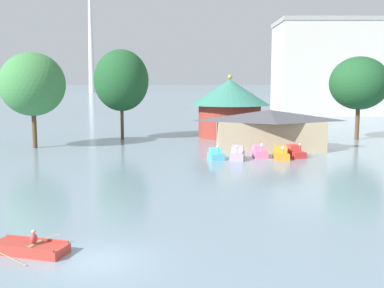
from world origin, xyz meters
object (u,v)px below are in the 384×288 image
(shoreline_tree_tall_left, at_px, (34,84))
(background_building_block, at_px, (333,68))
(pedal_boat_red, at_px, (296,152))
(pedal_boat_lavender, at_px, (239,154))
(green_roof_pavilion, at_px, (231,105))
(pedal_boat_cyan, at_px, (217,155))
(shoreline_tree_right, at_px, (361,83))
(boathouse, at_px, (271,129))
(rowboat_with_rower, at_px, (31,248))
(pedal_boat_pink, at_px, (261,152))
(pedal_boat_orange, at_px, (282,154))
(shoreline_tree_mid, at_px, (123,80))

(shoreline_tree_tall_left, bearing_deg, background_building_block, 48.23)
(pedal_boat_red, bearing_deg, pedal_boat_lavender, -90.26)
(green_roof_pavilion, xyz_separation_m, shoreline_tree_tall_left, (-25.67, -11.90, 3.14))
(pedal_boat_cyan, distance_m, shoreline_tree_right, 28.63)
(pedal_boat_lavender, height_order, shoreline_tree_right, shoreline_tree_right)
(boathouse, bearing_deg, shoreline_tree_tall_left, 177.85)
(pedal_boat_red, distance_m, shoreline_tree_right, 21.53)
(shoreline_tree_tall_left, distance_m, shoreline_tree_right, 44.80)
(rowboat_with_rower, height_order, background_building_block, background_building_block)
(pedal_boat_red, bearing_deg, background_building_block, 145.64)
(pedal_boat_pink, xyz_separation_m, pedal_boat_red, (4.02, 0.17, -0.01))
(pedal_boat_lavender, bearing_deg, pedal_boat_orange, 106.90)
(boathouse, xyz_separation_m, shoreline_tree_tall_left, (-29.61, 1.11, 5.47))
(pedal_boat_lavender, bearing_deg, green_roof_pavilion, -172.67)
(shoreline_tree_mid, relative_size, background_building_block, 0.46)
(background_building_block, bearing_deg, rowboat_with_rower, -113.74)
(green_roof_pavilion, relative_size, shoreline_tree_tall_left, 1.00)
(pedal_boat_pink, height_order, shoreline_tree_mid, shoreline_tree_mid)
(pedal_boat_lavender, xyz_separation_m, background_building_block, (30.65, 71.11, 11.19))
(pedal_boat_red, xyz_separation_m, background_building_block, (24.05, 69.34, 11.24))
(pedal_boat_orange, bearing_deg, pedal_boat_pink, -112.58)
(shoreline_tree_mid, distance_m, background_building_block, 70.35)
(pedal_boat_lavender, bearing_deg, shoreline_tree_right, 142.19)
(boathouse, bearing_deg, background_building_block, 67.71)
(pedal_boat_cyan, xyz_separation_m, background_building_block, (32.99, 70.93, 11.28))
(rowboat_with_rower, relative_size, pedal_boat_cyan, 1.62)
(pedal_boat_cyan, height_order, pedal_boat_orange, pedal_boat_cyan)
(boathouse, bearing_deg, pedal_boat_pink, -108.91)
(background_building_block, bearing_deg, boathouse, -112.29)
(pedal_boat_lavender, relative_size, background_building_block, 0.11)
(green_roof_pavilion, relative_size, shoreline_tree_mid, 0.93)
(green_roof_pavilion, bearing_deg, shoreline_tree_tall_left, -155.13)
(shoreline_tree_mid, bearing_deg, shoreline_tree_tall_left, -138.12)
(rowboat_with_rower, xyz_separation_m, boathouse, (17.70, 35.92, 2.32))
(rowboat_with_rower, bearing_deg, pedal_boat_red, -107.54)
(pedal_boat_pink, bearing_deg, pedal_boat_cyan, -81.75)
(shoreline_tree_tall_left, distance_m, background_building_block, 83.47)
(pedal_boat_pink, height_order, shoreline_tree_tall_left, shoreline_tree_tall_left)
(pedal_boat_pink, xyz_separation_m, green_roof_pavilion, (-1.81, 19.22, 4.36))
(background_building_block, bearing_deg, shoreline_tree_tall_left, -131.77)
(rowboat_with_rower, bearing_deg, pedal_boat_cyan, -94.91)
(boathouse, distance_m, shoreline_tree_right, 18.24)
(pedal_boat_cyan, relative_size, pedal_boat_pink, 0.92)
(shoreline_tree_right, bearing_deg, shoreline_tree_tall_left, -168.82)
(shoreline_tree_right, relative_size, background_building_block, 0.42)
(pedal_boat_lavender, xyz_separation_m, shoreline_tree_mid, (-15.07, 17.74, 7.95))
(pedal_boat_orange, xyz_separation_m, shoreline_tree_tall_left, (-29.75, 8.29, 7.49))
(pedal_boat_cyan, xyz_separation_m, pedal_boat_red, (8.94, 1.59, 0.04))
(rowboat_with_rower, height_order, shoreline_tree_tall_left, shoreline_tree_tall_left)
(green_roof_pavilion, xyz_separation_m, background_building_block, (29.88, 50.28, 6.87))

